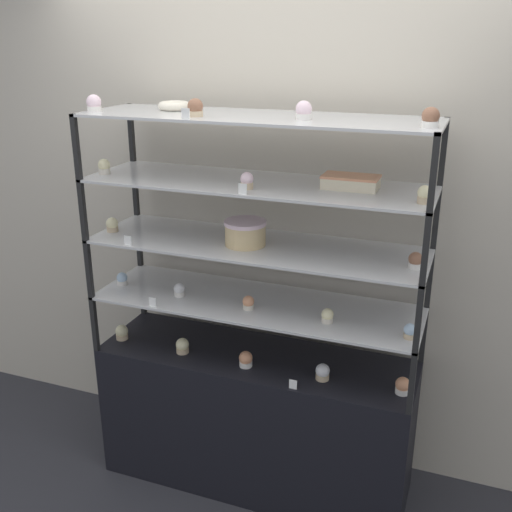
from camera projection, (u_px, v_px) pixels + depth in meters
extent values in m
plane|color=#2D2D33|center=(256.00, 476.00, 3.19)|extent=(20.00, 20.00, 0.00)
cube|color=beige|center=(282.00, 223.00, 3.08)|extent=(8.00, 0.05, 2.60)
cube|color=black|center=(256.00, 418.00, 3.06)|extent=(1.55, 0.48, 0.73)
cube|color=black|center=(142.00, 289.00, 3.34)|extent=(0.02, 0.02, 0.29)
cube|color=black|center=(424.00, 335.00, 2.83)|extent=(0.02, 0.02, 0.29)
cube|color=black|center=(94.00, 324.00, 2.94)|extent=(0.02, 0.02, 0.29)
cube|color=black|center=(412.00, 383.00, 2.43)|extent=(0.02, 0.02, 0.29)
cube|color=silver|center=(256.00, 303.00, 2.84)|extent=(1.55, 0.48, 0.01)
cube|color=black|center=(139.00, 240.00, 3.24)|extent=(0.02, 0.02, 0.29)
cube|color=black|center=(430.00, 278.00, 2.73)|extent=(0.02, 0.02, 0.29)
cube|color=black|center=(89.00, 269.00, 2.84)|extent=(0.02, 0.02, 0.29)
cube|color=black|center=(418.00, 319.00, 2.33)|extent=(0.02, 0.02, 0.29)
cube|color=silver|center=(256.00, 245.00, 2.74)|extent=(1.55, 0.48, 0.01)
cube|color=black|center=(135.00, 188.00, 3.14)|extent=(0.02, 0.02, 0.29)
cube|color=black|center=(436.00, 217.00, 2.63)|extent=(0.02, 0.02, 0.29)
cube|color=black|center=(83.00, 210.00, 2.74)|extent=(0.02, 0.02, 0.29)
cube|color=black|center=(426.00, 250.00, 2.23)|extent=(0.02, 0.02, 0.29)
cube|color=silver|center=(256.00, 184.00, 2.64)|extent=(1.55, 0.48, 0.01)
cube|color=black|center=(131.00, 133.00, 3.04)|extent=(0.02, 0.02, 0.29)
cube|color=black|center=(443.00, 152.00, 2.53)|extent=(0.02, 0.02, 0.29)
cube|color=black|center=(76.00, 147.00, 2.64)|extent=(0.02, 0.02, 0.29)
cube|color=black|center=(434.00, 173.00, 2.14)|extent=(0.02, 0.02, 0.29)
cube|color=silver|center=(256.00, 117.00, 2.54)|extent=(1.55, 0.48, 0.01)
cylinder|color=#DBBC84|center=(245.00, 235.00, 2.71)|extent=(0.18, 0.18, 0.10)
cylinder|color=silver|center=(245.00, 223.00, 2.69)|extent=(0.19, 0.19, 0.02)
cube|color=beige|center=(351.00, 183.00, 2.52)|extent=(0.23, 0.13, 0.05)
cube|color=#E5996B|center=(351.00, 177.00, 2.51)|extent=(0.24, 0.13, 0.01)
cylinder|color=#CCB28C|center=(122.00, 336.00, 3.09)|extent=(0.06, 0.06, 0.03)
sphere|color=#F4EAB2|center=(122.00, 331.00, 3.08)|extent=(0.06, 0.06, 0.06)
cylinder|color=#CCB28C|center=(183.00, 350.00, 2.96)|extent=(0.06, 0.06, 0.03)
sphere|color=#F4EAB2|center=(182.00, 344.00, 2.95)|extent=(0.06, 0.06, 0.06)
cylinder|color=white|center=(246.00, 364.00, 2.84)|extent=(0.06, 0.06, 0.03)
sphere|color=#E5996B|center=(246.00, 358.00, 2.83)|extent=(0.06, 0.06, 0.06)
cylinder|color=#CCB28C|center=(322.00, 377.00, 2.73)|extent=(0.06, 0.06, 0.03)
sphere|color=white|center=(323.00, 371.00, 2.72)|extent=(0.06, 0.06, 0.06)
cylinder|color=white|center=(402.00, 390.00, 2.62)|extent=(0.06, 0.06, 0.03)
sphere|color=#E5996B|center=(403.00, 384.00, 2.61)|extent=(0.06, 0.06, 0.06)
cube|color=white|center=(293.00, 384.00, 2.65)|extent=(0.04, 0.00, 0.04)
cylinder|color=white|center=(122.00, 282.00, 3.03)|extent=(0.05, 0.05, 0.02)
sphere|color=silver|center=(122.00, 278.00, 3.02)|extent=(0.05, 0.05, 0.05)
cylinder|color=white|center=(180.00, 294.00, 2.90)|extent=(0.05, 0.05, 0.02)
sphere|color=white|center=(179.00, 289.00, 2.89)|extent=(0.05, 0.05, 0.05)
cylinder|color=beige|center=(248.00, 307.00, 2.76)|extent=(0.05, 0.05, 0.02)
sphere|color=#E5996B|center=(248.00, 301.00, 2.75)|extent=(0.05, 0.05, 0.05)
cylinder|color=beige|center=(327.00, 320.00, 2.63)|extent=(0.05, 0.05, 0.02)
sphere|color=#F4EAB2|center=(327.00, 314.00, 2.62)|extent=(0.05, 0.05, 0.05)
cylinder|color=#CCB28C|center=(410.00, 335.00, 2.49)|extent=(0.05, 0.05, 0.02)
sphere|color=silver|center=(410.00, 330.00, 2.48)|extent=(0.05, 0.05, 0.05)
cube|color=white|center=(153.00, 302.00, 2.78)|extent=(0.04, 0.00, 0.04)
cylinder|color=#CCB28C|center=(113.00, 229.00, 2.92)|extent=(0.06, 0.06, 0.02)
sphere|color=#F4EAB2|center=(112.00, 223.00, 2.91)|extent=(0.06, 0.06, 0.06)
cylinder|color=white|center=(415.00, 265.00, 2.45)|extent=(0.06, 0.06, 0.02)
sphere|color=#8C5B42|center=(416.00, 259.00, 2.44)|extent=(0.06, 0.06, 0.06)
cube|color=white|center=(128.00, 241.00, 2.72)|extent=(0.04, 0.00, 0.04)
cylinder|color=beige|center=(105.00, 171.00, 2.79)|extent=(0.05, 0.05, 0.03)
sphere|color=#F4EAB2|center=(104.00, 165.00, 2.78)|extent=(0.06, 0.06, 0.06)
cylinder|color=#CCB28C|center=(247.00, 186.00, 2.52)|extent=(0.05, 0.05, 0.03)
sphere|color=silver|center=(247.00, 179.00, 2.51)|extent=(0.06, 0.06, 0.06)
cylinder|color=#CCB28C|center=(424.00, 200.00, 2.30)|extent=(0.05, 0.05, 0.03)
sphere|color=#F4EAB2|center=(425.00, 193.00, 2.29)|extent=(0.06, 0.06, 0.06)
cube|color=white|center=(243.00, 189.00, 2.43)|extent=(0.04, 0.00, 0.04)
cylinder|color=white|center=(94.00, 109.00, 2.67)|extent=(0.06, 0.06, 0.02)
sphere|color=silver|center=(94.00, 102.00, 2.66)|extent=(0.07, 0.07, 0.07)
cylinder|color=#CCB28C|center=(195.00, 114.00, 2.50)|extent=(0.06, 0.06, 0.02)
sphere|color=#8C5B42|center=(195.00, 106.00, 2.49)|extent=(0.07, 0.07, 0.07)
cylinder|color=white|center=(304.00, 116.00, 2.41)|extent=(0.06, 0.06, 0.02)
sphere|color=silver|center=(304.00, 109.00, 2.40)|extent=(0.07, 0.07, 0.07)
cylinder|color=white|center=(430.00, 124.00, 2.20)|extent=(0.06, 0.06, 0.02)
sphere|color=#8C5B42|center=(431.00, 116.00, 2.19)|extent=(0.07, 0.07, 0.07)
cube|color=white|center=(186.00, 114.00, 2.41)|extent=(0.04, 0.00, 0.04)
torus|color=#EFE5CC|center=(174.00, 106.00, 2.73)|extent=(0.15, 0.15, 0.04)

